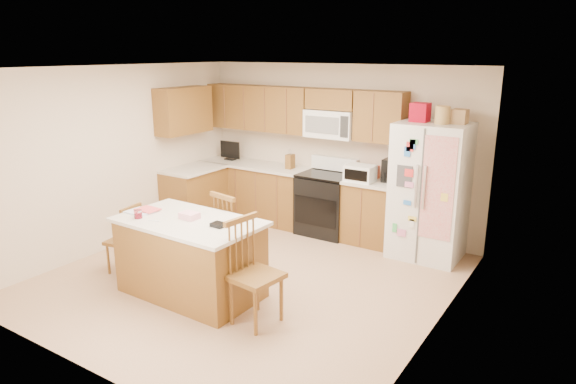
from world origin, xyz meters
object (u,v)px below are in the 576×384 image
Objects in this scene: stove at (326,203)px; refrigerator at (430,190)px; windsor_chair_back at (234,235)px; windsor_chair_left at (125,240)px; windsor_chair_right at (254,275)px; island at (190,257)px.

refrigerator reaches higher than stove.
windsor_chair_back is at bearing -134.87° from refrigerator.
refrigerator reaches higher than windsor_chair_left.
windsor_chair_left is 0.80× the size of windsor_chair_right.
windsor_chair_right is at bearing -3.56° from windsor_chair_left.
refrigerator is (1.57, -0.06, 0.45)m from stove.
windsor_chair_right is (0.92, -0.83, 0.02)m from windsor_chair_back.
windsor_chair_right reaches higher than windsor_chair_back.
island is 1.57× the size of windsor_chair_back.
windsor_chair_right is (2.07, -0.13, 0.10)m from windsor_chair_left.
windsor_chair_right reaches higher than island.
island reaches higher than windsor_chair_left.
refrigerator is at bearing 40.39° from windsor_chair_left.
windsor_chair_left is 0.84× the size of windsor_chair_back.
windsor_chair_right is at bearing -76.30° from stove.
stove is at bearing 177.70° from refrigerator.
stove is 0.69× the size of island.
stove is at bearing 83.31° from island.
island is at bearing -0.69° from windsor_chair_left.
windsor_chair_left is 2.08m from windsor_chair_right.
windsor_chair_back is at bearing 85.97° from island.
windsor_chair_right reaches higher than windsor_chair_left.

